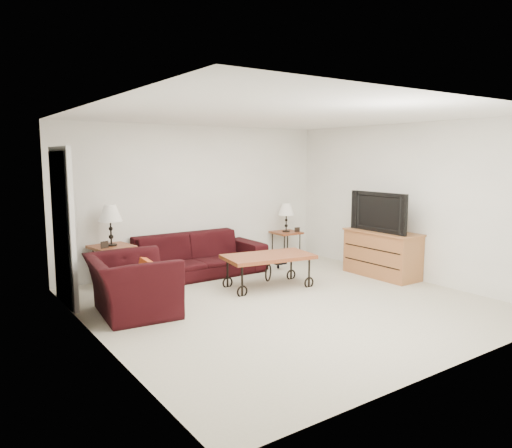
{
  "coord_description": "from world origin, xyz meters",
  "views": [
    {
      "loc": [
        -3.95,
        -5.0,
        1.97
      ],
      "look_at": [
        0.0,
        0.7,
        1.0
      ],
      "focal_mm": 33.9,
      "sensor_mm": 36.0,
      "label": 1
    }
  ],
  "objects_px": {
    "side_table_left": "(112,266)",
    "lamp_left": "(111,225)",
    "coffee_table": "(268,271)",
    "television": "(383,212)",
    "lamp_right": "(286,218)",
    "sofa": "(194,256)",
    "tv_stand": "(382,254)",
    "side_table_right": "(286,245)",
    "backpack": "(278,258)",
    "armchair": "(132,285)"
  },
  "relations": [
    {
      "from": "lamp_right",
      "to": "armchair",
      "type": "bearing_deg",
      "value": -157.89
    },
    {
      "from": "armchair",
      "to": "tv_stand",
      "type": "height_order",
      "value": "tv_stand"
    },
    {
      "from": "tv_stand",
      "to": "backpack",
      "type": "bearing_deg",
      "value": 128.35
    },
    {
      "from": "lamp_right",
      "to": "sofa",
      "type": "bearing_deg",
      "value": -175.05
    },
    {
      "from": "tv_stand",
      "to": "side_table_left",
      "type": "bearing_deg",
      "value": 153.3
    },
    {
      "from": "side_table_left",
      "to": "lamp_right",
      "type": "bearing_deg",
      "value": 0.0
    },
    {
      "from": "sofa",
      "to": "television",
      "type": "xyz_separation_m",
      "value": [
        2.54,
        -1.77,
        0.73
      ]
    },
    {
      "from": "armchair",
      "to": "backpack",
      "type": "relative_size",
      "value": 2.96
    },
    {
      "from": "side_table_right",
      "to": "lamp_left",
      "type": "height_order",
      "value": "lamp_left"
    },
    {
      "from": "tv_stand",
      "to": "side_table_right",
      "type": "bearing_deg",
      "value": 103.96
    },
    {
      "from": "sofa",
      "to": "lamp_right",
      "type": "xyz_separation_m",
      "value": [
        2.08,
        0.18,
        0.46
      ]
    },
    {
      "from": "armchair",
      "to": "tv_stand",
      "type": "bearing_deg",
      "value": -90.76
    },
    {
      "from": "side_table_right",
      "to": "coffee_table",
      "type": "bearing_deg",
      "value": -135.83
    },
    {
      "from": "armchair",
      "to": "coffee_table",
      "type": "bearing_deg",
      "value": -82.96
    },
    {
      "from": "lamp_left",
      "to": "coffee_table",
      "type": "xyz_separation_m",
      "value": [
        1.92,
        -1.43,
        -0.69
      ]
    },
    {
      "from": "side_table_right",
      "to": "armchair",
      "type": "xyz_separation_m",
      "value": [
        -3.62,
        -1.47,
        0.1
      ]
    },
    {
      "from": "armchair",
      "to": "television",
      "type": "height_order",
      "value": "television"
    },
    {
      "from": "lamp_left",
      "to": "backpack",
      "type": "relative_size",
      "value": 1.62
    },
    {
      "from": "coffee_table",
      "to": "backpack",
      "type": "xyz_separation_m",
      "value": [
        0.85,
        0.87,
        -0.06
      ]
    },
    {
      "from": "lamp_left",
      "to": "television",
      "type": "bearing_deg",
      "value": -26.82
    },
    {
      "from": "coffee_table",
      "to": "lamp_right",
      "type": "bearing_deg",
      "value": 44.17
    },
    {
      "from": "side_table_right",
      "to": "coffee_table",
      "type": "height_order",
      "value": "side_table_right"
    },
    {
      "from": "coffee_table",
      "to": "tv_stand",
      "type": "height_order",
      "value": "tv_stand"
    },
    {
      "from": "coffee_table",
      "to": "television",
      "type": "height_order",
      "value": "television"
    },
    {
      "from": "lamp_right",
      "to": "coffee_table",
      "type": "height_order",
      "value": "lamp_right"
    },
    {
      "from": "sofa",
      "to": "side_table_right",
      "type": "height_order",
      "value": "sofa"
    },
    {
      "from": "side_table_right",
      "to": "lamp_right",
      "type": "height_order",
      "value": "lamp_right"
    },
    {
      "from": "coffee_table",
      "to": "lamp_left",
      "type": "bearing_deg",
      "value": 143.37
    },
    {
      "from": "lamp_right",
      "to": "lamp_left",
      "type": "bearing_deg",
      "value": 180.0
    },
    {
      "from": "lamp_left",
      "to": "lamp_right",
      "type": "bearing_deg",
      "value": 0.0
    },
    {
      "from": "coffee_table",
      "to": "tv_stand",
      "type": "xyz_separation_m",
      "value": [
        1.95,
        -0.52,
        0.13
      ]
    },
    {
      "from": "lamp_right",
      "to": "tv_stand",
      "type": "relative_size",
      "value": 0.43
    },
    {
      "from": "side_table_left",
      "to": "backpack",
      "type": "bearing_deg",
      "value": -11.36
    },
    {
      "from": "side_table_left",
      "to": "tv_stand",
      "type": "height_order",
      "value": "tv_stand"
    },
    {
      "from": "lamp_left",
      "to": "television",
      "type": "xyz_separation_m",
      "value": [
        3.85,
        -1.95,
        0.14
      ]
    },
    {
      "from": "backpack",
      "to": "side_table_left",
      "type": "bearing_deg",
      "value": 150.8
    },
    {
      "from": "sofa",
      "to": "side_table_left",
      "type": "distance_m",
      "value": 1.32
    },
    {
      "from": "side_table_left",
      "to": "tv_stand",
      "type": "relative_size",
      "value": 0.5
    },
    {
      "from": "sofa",
      "to": "side_table_left",
      "type": "height_order",
      "value": "sofa"
    },
    {
      "from": "tv_stand",
      "to": "television",
      "type": "height_order",
      "value": "television"
    },
    {
      "from": "armchair",
      "to": "backpack",
      "type": "bearing_deg",
      "value": -67.23
    },
    {
      "from": "lamp_right",
      "to": "armchair",
      "type": "xyz_separation_m",
      "value": [
        -3.62,
        -1.47,
        -0.44
      ]
    },
    {
      "from": "side_table_right",
      "to": "television",
      "type": "height_order",
      "value": "television"
    },
    {
      "from": "coffee_table",
      "to": "backpack",
      "type": "bearing_deg",
      "value": 45.56
    },
    {
      "from": "armchair",
      "to": "side_table_left",
      "type": "bearing_deg",
      "value": -3.18
    },
    {
      "from": "side_table_left",
      "to": "lamp_left",
      "type": "bearing_deg",
      "value": 0.0
    },
    {
      "from": "coffee_table",
      "to": "side_table_left",
      "type": "bearing_deg",
      "value": 143.37
    },
    {
      "from": "sofa",
      "to": "side_table_left",
      "type": "bearing_deg",
      "value": 172.16
    },
    {
      "from": "lamp_right",
      "to": "television",
      "type": "relative_size",
      "value": 0.48
    },
    {
      "from": "lamp_left",
      "to": "television",
      "type": "height_order",
      "value": "television"
    }
  ]
}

